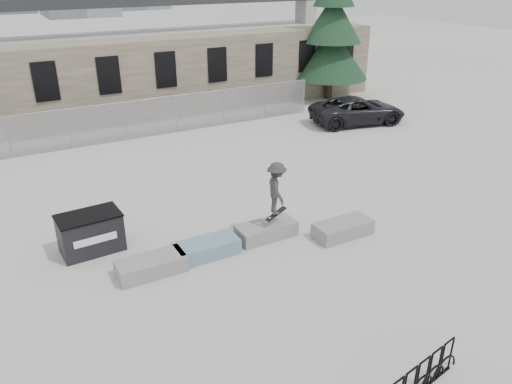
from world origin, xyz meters
The scene contains 13 objects.
ground centered at (0.00, 0.00, 0.00)m, with size 120.00×120.00×0.00m, color #BABAB5.
stone_wall centered at (0.00, 16.24, 2.26)m, with size 36.00×2.58×4.50m.
chainlink_fence centered at (0.00, 12.50, 1.04)m, with size 22.06×0.06×2.02m.
planter_far_left centered at (-2.81, 0.00, 0.27)m, with size 2.00×0.90×0.50m.
planter_center_left centered at (-0.97, 0.12, 0.27)m, with size 2.00×0.90×0.50m.
planter_center_right centered at (1.23, 0.21, 0.27)m, with size 2.00×0.90×0.50m.
planter_offset centered at (3.53, -0.94, 0.27)m, with size 2.00×0.90×0.50m.
dumpster centered at (-4.03, 2.16, 0.64)m, with size 1.98×1.27×1.27m.
bike_rack centered at (0.53, -7.18, 0.44)m, with size 3.10×0.59×0.90m.
spruce_tree centered at (14.50, 14.68, 4.62)m, with size 4.93×4.93×11.50m.
truss_bridge centered at (10.00, 55.00, 4.13)m, with size 70.00×3.00×9.80m.
suv centered at (12.37, 9.07, 0.76)m, with size 2.51×5.44×1.51m, color black.
skateboarder centered at (1.51, 0.06, 1.78)m, with size 0.93×1.27×1.94m.
Camera 1 is at (-6.13, -12.35, 8.31)m, focal length 35.00 mm.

